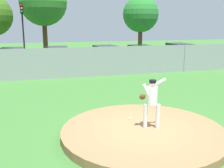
# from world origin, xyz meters

# --- Properties ---
(ground_plane) EXTENTS (80.00, 80.00, 0.00)m
(ground_plane) POSITION_xyz_m (0.00, 6.00, 0.00)
(ground_plane) COLOR #386B2D
(asphalt_strip) EXTENTS (44.00, 7.00, 0.01)m
(asphalt_strip) POSITION_xyz_m (0.00, 14.50, 0.00)
(asphalt_strip) COLOR #2B2B2D
(asphalt_strip) RESTS_ON ground_plane
(pitchers_mound) EXTENTS (5.09, 5.09, 0.25)m
(pitchers_mound) POSITION_xyz_m (0.00, 0.00, 0.13)
(pitchers_mound) COLOR olive
(pitchers_mound) RESTS_ON ground_plane
(pitcher_youth) EXTENTS (0.82, 0.32, 1.60)m
(pitcher_youth) POSITION_xyz_m (0.25, -0.02, 1.20)
(pitcher_youth) COLOR silver
(pitcher_youth) RESTS_ON pitchers_mound
(baseball) EXTENTS (0.07, 0.07, 0.07)m
(baseball) POSITION_xyz_m (-0.11, 0.90, 0.29)
(baseball) COLOR white
(baseball) RESTS_ON pitchers_mound
(chainlink_fence) EXTENTS (37.32, 0.07, 2.07)m
(chainlink_fence) POSITION_xyz_m (-0.00, 10.00, 0.99)
(chainlink_fence) COLOR gray
(chainlink_fence) RESTS_ON ground_plane
(parked_car_slate) EXTENTS (1.99, 4.14, 1.67)m
(parked_car_slate) POSITION_xyz_m (-4.73, 14.38, 0.80)
(parked_car_slate) COLOR slate
(parked_car_slate) RESTS_ON ground_plane
(parked_car_charcoal) EXTENTS (2.11, 4.50, 1.64)m
(parked_car_charcoal) POSITION_xyz_m (-1.34, 14.93, 0.78)
(parked_car_charcoal) COLOR #232328
(parked_car_charcoal) RESTS_ON ground_plane
(parked_car_champagne) EXTENTS (1.89, 4.51, 1.74)m
(parked_car_champagne) POSITION_xyz_m (9.56, 14.38, 0.83)
(parked_car_champagne) COLOR tan
(parked_car_champagne) RESTS_ON ground_plane
(parked_car_navy) EXTENTS (2.14, 4.20, 1.69)m
(parked_car_navy) POSITION_xyz_m (2.66, 14.35, 0.80)
(parked_car_navy) COLOR #161E4C
(parked_car_navy) RESTS_ON ground_plane
(parked_car_red) EXTENTS (1.96, 4.15, 1.67)m
(parked_car_red) POSITION_xyz_m (5.73, 14.10, 0.79)
(parked_car_red) COLOR #A81919
(parked_car_red) RESTS_ON ground_plane
(traffic_light_near) EXTENTS (0.28, 0.46, 5.25)m
(traffic_light_near) POSITION_xyz_m (-3.94, 18.70, 3.56)
(traffic_light_near) COLOR black
(traffic_light_near) RESTS_ON ground_plane
(tree_slender_far) EXTENTS (4.67, 4.67, 7.90)m
(tree_slender_far) POSITION_xyz_m (-1.93, 21.04, 5.54)
(tree_slender_far) COLOR #4C331E
(tree_slender_far) RESTS_ON ground_plane
(tree_leaning_west) EXTENTS (4.14, 4.14, 6.63)m
(tree_leaning_west) POSITION_xyz_m (9.06, 22.54, 4.53)
(tree_leaning_west) COLOR #4C331E
(tree_leaning_west) RESTS_ON ground_plane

